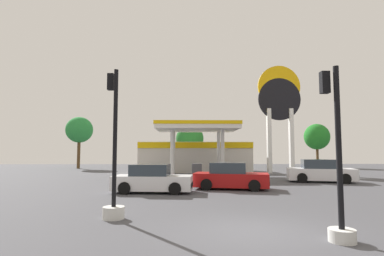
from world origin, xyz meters
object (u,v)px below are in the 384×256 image
object	(u,v)px
car_0	(152,180)
traffic_signal_1	(338,184)
car_2	(231,177)
station_pole_sign	(279,105)
tree_1	(190,139)
tree_0	(79,130)
car_1	(320,172)
traffic_signal_0	(114,177)
tree_2	(317,137)

from	to	relation	value
car_0	traffic_signal_1	size ratio (longest dim) A/B	1.00
car_2	traffic_signal_1	world-z (taller)	traffic_signal_1
station_pole_sign	car_0	bearing A→B (deg)	-129.12
tree_1	tree_0	bearing A→B (deg)	-172.12
car_2	tree_1	xyz separation A→B (m)	(-2.05, 23.90, 3.29)
car_1	station_pole_sign	bearing A→B (deg)	90.45
car_2	car_0	bearing A→B (deg)	-162.55
car_2	tree_1	bearing A→B (deg)	94.91
car_1	traffic_signal_1	bearing A→B (deg)	-112.68
car_0	tree_0	world-z (taller)	tree_0
traffic_signal_1	traffic_signal_0	bearing A→B (deg)	156.70
tree_2	car_1	bearing A→B (deg)	-113.43
car_0	traffic_signal_1	xyz separation A→B (m)	(5.57, -9.02, 0.72)
car_0	traffic_signal_1	distance (m)	10.63
car_0	car_1	world-z (taller)	car_1
car_2	traffic_signal_0	world-z (taller)	traffic_signal_0
car_2	station_pole_sign	bearing A→B (deg)	61.05
tree_0	car_0	bearing A→B (deg)	-62.47
station_pole_sign	traffic_signal_0	bearing A→B (deg)	-120.54
tree_0	traffic_signal_1	bearing A→B (deg)	-61.28
car_1	traffic_signal_1	xyz separation A→B (m)	(-5.99, -14.34, 0.66)
car_2	car_1	bearing A→B (deg)	28.87
station_pole_sign	car_2	xyz separation A→B (m)	(-7.04, -12.73, -6.30)
tree_2	car_0	bearing A→B (deg)	-128.50
tree_2	station_pole_sign	bearing A→B (deg)	-127.72
station_pole_sign	tree_1	distance (m)	14.72
car_0	traffic_signal_0	distance (m)	6.43
car_1	car_2	distance (m)	8.12
tree_2	traffic_signal_1	bearing A→B (deg)	-113.12
car_1	tree_2	world-z (taller)	tree_2
car_2	traffic_signal_1	distance (m)	10.51
tree_0	tree_2	xyz separation A→B (m)	(32.47, 2.27, -0.74)
car_1	tree_2	xyz separation A→B (m)	(8.77, 20.24, 3.53)
traffic_signal_1	tree_1	xyz separation A→B (m)	(-3.17, 34.33, 2.59)
tree_2	car_2	bearing A→B (deg)	-123.32
station_pole_sign	traffic_signal_1	size ratio (longest dim) A/B	2.54
car_0	car_2	size ratio (longest dim) A/B	0.95
traffic_signal_0	tree_1	world-z (taller)	tree_1
car_2	traffic_signal_1	xyz separation A→B (m)	(1.12, -10.42, 0.70)
station_pole_sign	traffic_signal_0	xyz separation A→B (m)	(-12.09, -20.50, -5.65)
station_pole_sign	tree_2	world-z (taller)	station_pole_sign
tree_0	traffic_signal_0	bearing A→B (deg)	-68.74
traffic_signal_0	tree_1	size ratio (longest dim) A/B	0.85
car_0	tree_0	distance (m)	26.62
tree_1	tree_2	distance (m)	17.94
car_1	car_2	world-z (taller)	car_1
car_1	car_2	size ratio (longest dim) A/B	1.06
car_2	tree_2	xyz separation A→B (m)	(15.88, 24.16, 3.57)
station_pole_sign	car_0	size ratio (longest dim) A/B	2.54
car_1	traffic_signal_0	world-z (taller)	traffic_signal_0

